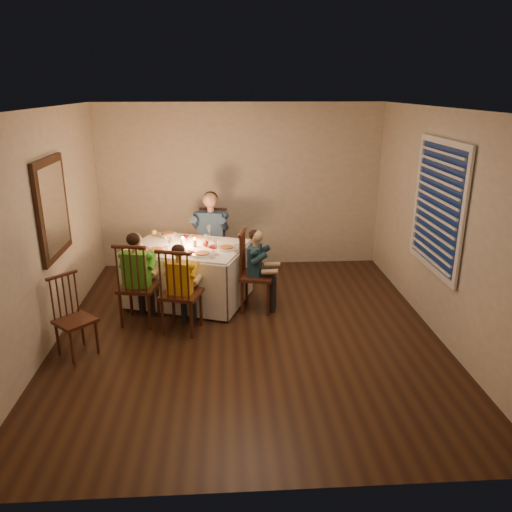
{
  "coord_description": "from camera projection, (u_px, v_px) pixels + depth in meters",
  "views": [
    {
      "loc": [
        -0.24,
        -5.4,
        2.82
      ],
      "look_at": [
        0.11,
        0.15,
        0.92
      ],
      "focal_mm": 35.0,
      "sensor_mm": 36.0,
      "label": 1
    }
  ],
  "objects": [
    {
      "name": "child_green",
      "position": [
        141.0,
        322.0,
        6.29
      ],
      "size": [
        0.48,
        0.45,
        1.18
      ],
      "primitive_type": null,
      "rotation": [
        0.0,
        0.0,
        2.96
      ],
      "color": "green",
      "rests_on": "ground"
    },
    {
      "name": "chair_near_left",
      "position": [
        141.0,
        322.0,
        6.29
      ],
      "size": [
        0.51,
        0.5,
        1.08
      ],
      "primitive_type": null,
      "rotation": [
        0.0,
        0.0,
        2.96
      ],
      "color": "#34170E",
      "rests_on": "ground"
    },
    {
      "name": "child_yellow",
      "position": [
        183.0,
        330.0,
        6.09
      ],
      "size": [
        0.46,
        0.44,
        1.11
      ],
      "primitive_type": null,
      "rotation": [
        0.0,
        0.0,
        2.85
      ],
      "color": "gold",
      "rests_on": "ground"
    },
    {
      "name": "squash",
      "position": [
        154.0,
        233.0,
        7.12
      ],
      "size": [
        0.09,
        0.09,
        0.09
      ],
      "primitive_type": "sphere",
      "color": "gold",
      "rests_on": "dining_table"
    },
    {
      "name": "serving_bowl",
      "position": [
        168.0,
        235.0,
        7.05
      ],
      "size": [
        0.28,
        0.28,
        0.05
      ],
      "primitive_type": "imported",
      "rotation": [
        0.0,
        0.0,
        -0.36
      ],
      "color": "silver",
      "rests_on": "dining_table"
    },
    {
      "name": "chair_extra",
      "position": [
        79.0,
        354.0,
        5.55
      ],
      "size": [
        0.52,
        0.52,
        0.91
      ],
      "primitive_type": null,
      "rotation": [
        0.0,
        0.0,
        0.81
      ],
      "color": "#34170E",
      "rests_on": "ground"
    },
    {
      "name": "child_teal",
      "position": [
        257.0,
        309.0,
        6.66
      ],
      "size": [
        0.41,
        0.43,
        1.1
      ],
      "primitive_type": null,
      "rotation": [
        0.0,
        0.0,
        1.36
      ],
      "color": "#19333F",
      "rests_on": "ground"
    },
    {
      "name": "chair_near_right",
      "position": [
        183.0,
        330.0,
        6.09
      ],
      "size": [
        0.55,
        0.53,
        1.08
      ],
      "primitive_type": null,
      "rotation": [
        0.0,
        0.0,
        2.85
      ],
      "color": "#34170E",
      "rests_on": "ground"
    },
    {
      "name": "wall_mirror",
      "position": [
        53.0,
        208.0,
        5.7
      ],
      "size": [
        0.06,
        0.95,
        1.15
      ],
      "color": "black",
      "rests_on": "wall_left"
    },
    {
      "name": "setting_yellow",
      "position": [
        203.0,
        254.0,
        6.32
      ],
      "size": [
        0.33,
        0.33,
        0.02
      ],
      "primitive_type": "cylinder",
      "rotation": [
        0.0,
        0.0,
        -0.34
      ],
      "color": "silver",
      "rests_on": "dining_table"
    },
    {
      "name": "chair_adult",
      "position": [
        212.0,
        278.0,
        7.72
      ],
      "size": [
        0.52,
        0.5,
        1.08
      ],
      "primitive_type": null,
      "rotation": [
        0.0,
        0.0,
        -0.19
      ],
      "color": "#34170E",
      "rests_on": "ground"
    },
    {
      "name": "dining_table",
      "position": [
        188.0,
        262.0,
        6.76
      ],
      "size": [
        1.8,
        1.54,
        0.76
      ],
      "rotation": [
        0.0,
        0.0,
        -0.34
      ],
      "color": "white",
      "rests_on": "ground"
    },
    {
      "name": "wall_right",
      "position": [
        442.0,
        226.0,
        5.74
      ],
      "size": [
        0.02,
        5.0,
        2.6
      ],
      "primitive_type": "cube",
      "color": "beige",
      "rests_on": "ground"
    },
    {
      "name": "orange_fruit",
      "position": [
        206.0,
        243.0,
        6.65
      ],
      "size": [
        0.08,
        0.08,
        0.08
      ],
      "primitive_type": "sphere",
      "color": "#E24813",
      "rests_on": "dining_table"
    },
    {
      "name": "adult",
      "position": [
        212.0,
        278.0,
        7.72
      ],
      "size": [
        0.6,
        0.56,
        1.36
      ],
      "primitive_type": null,
      "rotation": [
        0.0,
        0.0,
        -0.19
      ],
      "color": "navy",
      "rests_on": "ground"
    },
    {
      "name": "ceiling",
      "position": [
        247.0,
        109.0,
        5.19
      ],
      "size": [
        5.0,
        5.0,
        0.0
      ],
      "primitive_type": "plane",
      "color": "white",
      "rests_on": "wall_back"
    },
    {
      "name": "wall_left",
      "position": [
        43.0,
        232.0,
        5.48
      ],
      "size": [
        0.02,
        5.0,
        2.6
      ],
      "primitive_type": "cube",
      "color": "beige",
      "rests_on": "ground"
    },
    {
      "name": "candle_right",
      "position": [
        195.0,
        243.0,
        6.64
      ],
      "size": [
        0.06,
        0.06,
        0.1
      ],
      "primitive_type": "cylinder",
      "color": "silver",
      "rests_on": "dining_table"
    },
    {
      "name": "chair_end",
      "position": [
        257.0,
        309.0,
        6.66
      ],
      "size": [
        0.51,
        0.52,
        1.08
      ],
      "primitive_type": null,
      "rotation": [
        0.0,
        0.0,
        1.36
      ],
      "color": "#34170E",
      "rests_on": "ground"
    },
    {
      "name": "wall_back",
      "position": [
        240.0,
        187.0,
        7.97
      ],
      "size": [
        4.5,
        0.02,
        2.6
      ],
      "primitive_type": "cube",
      "color": "beige",
      "rests_on": "ground"
    },
    {
      "name": "setting_green",
      "position": [
        156.0,
        250.0,
        6.47
      ],
      "size": [
        0.33,
        0.33,
        0.02
      ],
      "primitive_type": "cylinder",
      "rotation": [
        0.0,
        0.0,
        -0.34
      ],
      "color": "silver",
      "rests_on": "dining_table"
    },
    {
      "name": "setting_adult",
      "position": [
        197.0,
        238.0,
        6.99
      ],
      "size": [
        0.33,
        0.33,
        0.02
      ],
      "primitive_type": "cylinder",
      "rotation": [
        0.0,
        0.0,
        -0.34
      ],
      "color": "silver",
      "rests_on": "dining_table"
    },
    {
      "name": "candle_left",
      "position": [
        183.0,
        242.0,
        6.68
      ],
      "size": [
        0.06,
        0.06,
        0.1
      ],
      "primitive_type": "cylinder",
      "color": "silver",
      "rests_on": "dining_table"
    },
    {
      "name": "window_blinds",
      "position": [
        437.0,
        207.0,
        5.77
      ],
      "size": [
        0.07,
        1.34,
        1.54
      ],
      "color": "black",
      "rests_on": "wall_right"
    },
    {
      "name": "ground",
      "position": [
        248.0,
        332.0,
        6.03
      ],
      "size": [
        5.0,
        5.0,
        0.0
      ],
      "primitive_type": "plane",
      "color": "black",
      "rests_on": "ground"
    },
    {
      "name": "setting_teal",
      "position": [
        227.0,
        248.0,
        6.55
      ],
      "size": [
        0.33,
        0.33,
        0.02
      ],
      "primitive_type": "cylinder",
      "rotation": [
        0.0,
        0.0,
        -0.34
      ],
      "color": "silver",
      "rests_on": "dining_table"
    }
  ]
}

